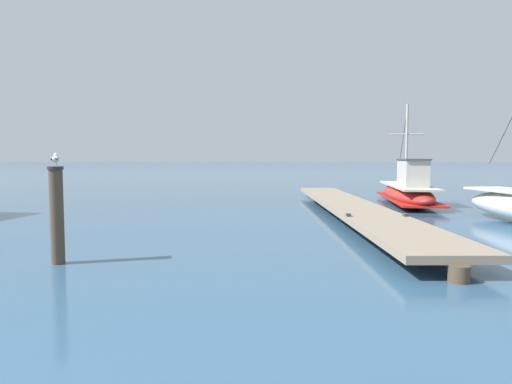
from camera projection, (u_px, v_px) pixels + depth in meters
name	position (u px, v px, depth m)	size (l,w,h in m)	color
floating_dock	(351.00, 206.00, 16.34)	(3.37, 17.57, 0.53)	gray
fishing_boat_1	(408.00, 191.00, 20.65)	(2.03, 7.56, 4.50)	#AD2823
mooring_piling	(57.00, 214.00, 9.04)	(0.30, 0.30, 1.92)	#4C3D2D
perched_seagull	(55.00, 159.00, 8.95)	(0.22, 0.37, 0.27)	gold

